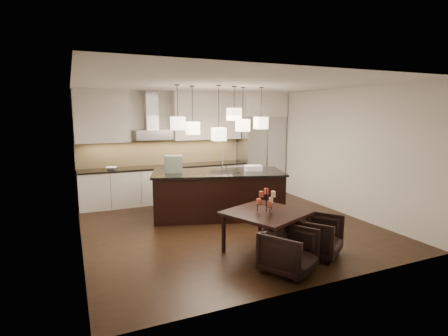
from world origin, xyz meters
name	(u,v)px	position (x,y,z in m)	size (l,w,h in m)	color
floor	(228,226)	(0.00, 0.00, -0.01)	(5.50, 5.50, 0.02)	black
ceiling	(228,83)	(0.00, 0.00, 2.81)	(5.50, 5.50, 0.02)	white
wall_back	(185,145)	(0.00, 2.76, 1.40)	(5.50, 0.02, 2.80)	silver
wall_front	(320,182)	(0.00, -2.76, 1.40)	(5.50, 0.02, 2.80)	silver
wall_left	(76,165)	(-2.76, 0.00, 1.40)	(0.02, 5.50, 2.80)	silver
wall_right	(338,151)	(2.76, 0.00, 1.40)	(0.02, 5.50, 2.80)	silver
refrigerator	(261,155)	(2.10, 2.38, 1.07)	(1.20, 0.72, 2.15)	#B7B7BA
fridge_panel	(261,105)	(2.10, 2.38, 2.47)	(1.26, 0.72, 0.65)	silver
lower_cabinets	(167,184)	(-0.62, 2.43, 0.44)	(4.21, 0.62, 0.88)	silver
countertop	(166,167)	(-0.62, 2.43, 0.90)	(4.21, 0.66, 0.04)	black
backsplash	(163,152)	(-0.62, 2.73, 1.24)	(4.21, 0.02, 0.63)	#CFBC84
upper_cab_left	(102,116)	(-2.10, 2.57, 2.17)	(1.25, 0.35, 1.25)	silver
upper_cab_right	(207,116)	(0.55, 2.57, 2.17)	(1.86, 0.35, 1.25)	silver
hood_canopy	(153,135)	(-0.93, 2.48, 1.72)	(0.90, 0.52, 0.24)	#B7B7BA
hood_chimney	(151,110)	(-0.93, 2.59, 2.32)	(0.30, 0.28, 0.96)	#B7B7BA
fruit_bowl	(112,168)	(-1.96, 2.38, 0.95)	(0.26, 0.26, 0.06)	silver
island_body	(218,195)	(0.06, 0.66, 0.48)	(2.71, 1.08, 0.95)	black
island_top	(218,173)	(0.06, 0.66, 0.98)	(2.80, 1.17, 0.04)	black
faucet	(223,161)	(0.20, 0.73, 1.20)	(0.11, 0.26, 0.41)	silver
tote_bag	(173,164)	(-0.85, 0.92, 1.18)	(0.37, 0.20, 0.37)	#1A4C2B
food_container	(253,168)	(0.84, 0.51, 1.05)	(0.37, 0.26, 0.11)	silver
dining_table	(266,232)	(0.01, -1.47, 0.34)	(1.13, 1.13, 0.68)	black
candelabra	(266,200)	(0.01, -1.47, 0.88)	(0.33, 0.33, 0.40)	black
candle_a	(271,200)	(0.12, -1.42, 0.84)	(0.07, 0.07, 0.09)	beige
candle_b	(259,201)	(-0.09, -1.40, 0.84)	(0.07, 0.07, 0.09)	#DD492F
candle_c	(270,204)	(-0.01, -1.60, 0.84)	(0.07, 0.07, 0.09)	#9D3B2C
candle_d	(266,191)	(0.07, -1.36, 0.99)	(0.07, 0.07, 0.09)	#DD492F
candle_e	(261,194)	(-0.11, -1.50, 0.99)	(0.07, 0.07, 0.09)	#9D3B2C
candle_f	(273,194)	(0.07, -1.58, 0.99)	(0.07, 0.07, 0.09)	beige
armchair_left	(289,251)	(-0.07, -2.24, 0.32)	(0.67, 0.69, 0.63)	black
armchair_right	(317,236)	(0.68, -1.93, 0.32)	(0.69, 0.71, 0.65)	black
pendant_a	(178,123)	(-0.85, 0.52, 2.05)	(0.24, 0.24, 0.26)	beige
pendant_b	(193,128)	(-0.48, 0.73, 1.94)	(0.24, 0.24, 0.26)	beige
pendant_c	(234,114)	(0.34, 0.45, 2.22)	(0.24, 0.24, 0.26)	beige
pendant_d	(243,125)	(0.64, 0.64, 1.98)	(0.24, 0.24, 0.26)	beige
pendant_e	(261,123)	(1.01, 0.51, 2.04)	(0.24, 0.24, 0.26)	beige
pendant_f	(219,134)	(-0.07, 0.31, 1.83)	(0.24, 0.24, 0.26)	beige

